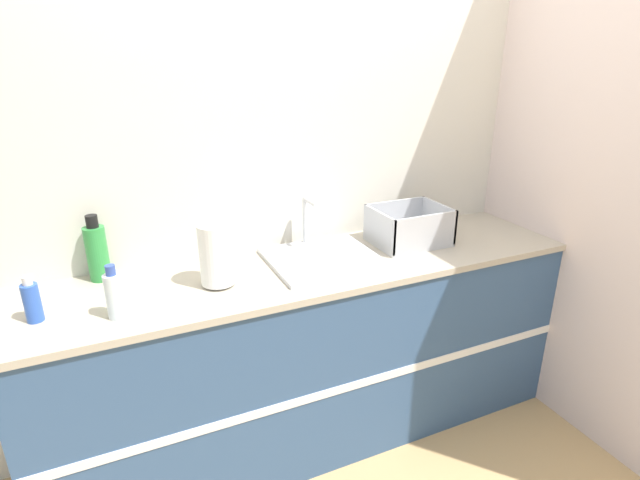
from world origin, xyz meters
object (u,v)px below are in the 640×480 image
object	(u,v)px
sink	(322,257)
bottle_blue	(32,302)
bottle_clear	(114,295)
bottle_green	(97,252)
dish_rack	(409,230)
paper_towel_roll	(216,255)

from	to	relation	value
sink	bottle_blue	distance (m)	1.14
bottle_clear	bottle_green	bearing A→B (deg)	96.29
bottle_clear	dish_rack	bearing A→B (deg)	7.95
dish_rack	bottle_clear	size ratio (longest dim) A/B	1.76
bottle_green	bottle_clear	bearing A→B (deg)	-83.71
paper_towel_roll	dish_rack	xyz separation A→B (m)	(0.96, 0.08, -0.06)
dish_rack	bottle_green	xyz separation A→B (m)	(-1.39, 0.17, 0.05)
paper_towel_roll	bottle_clear	size ratio (longest dim) A/B	1.29
paper_towel_roll	bottle_blue	distance (m)	0.65
bottle_blue	bottle_green	xyz separation A→B (m)	(0.22, 0.27, 0.05)
bottle_blue	bottle_green	distance (m)	0.35
paper_towel_roll	bottle_blue	bearing A→B (deg)	-178.43
sink	dish_rack	world-z (taller)	sink
bottle_green	bottle_blue	bearing A→B (deg)	-129.36
bottle_blue	dish_rack	bearing A→B (deg)	3.45
sink	dish_rack	size ratio (longest dim) A/B	1.35
sink	bottle_clear	size ratio (longest dim) A/B	2.38
bottle_blue	sink	bearing A→B (deg)	3.82
dish_rack	bottle_green	distance (m)	1.40
dish_rack	bottle_clear	distance (m)	1.36
paper_towel_roll	dish_rack	size ratio (longest dim) A/B	0.73
dish_rack	bottle_clear	world-z (taller)	bottle_clear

